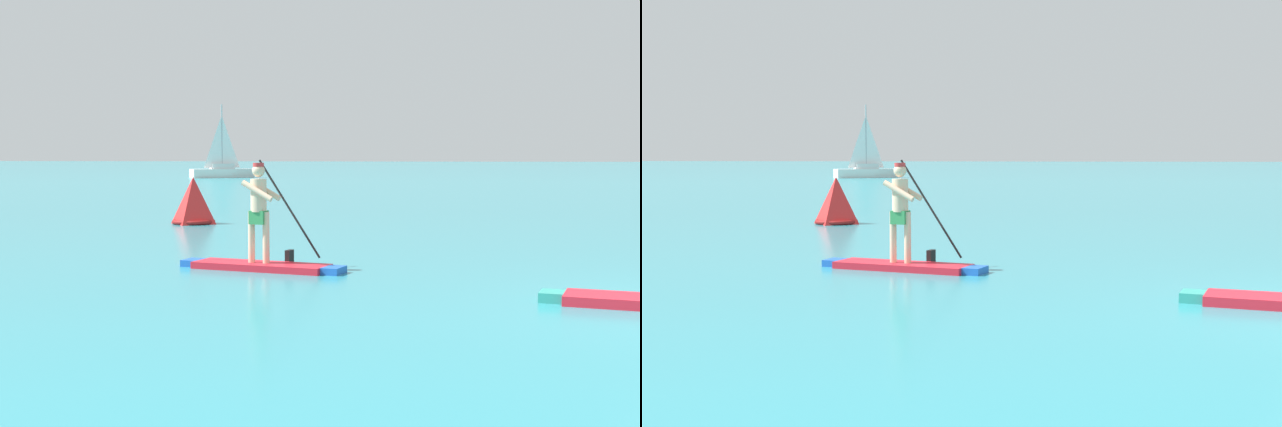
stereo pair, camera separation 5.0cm
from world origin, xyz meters
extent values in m
cube|color=red|center=(-6.70, 2.75, 0.06)|extent=(2.34, 1.15, 0.11)
cube|color=blue|center=(-5.46, 2.46, 0.06)|extent=(0.38, 0.51, 0.11)
cube|color=blue|center=(-7.93, 3.03, 0.06)|extent=(0.36, 0.45, 0.11)
cylinder|color=beige|center=(-6.61, 2.73, 0.53)|extent=(0.11, 0.11, 0.83)
cylinder|color=beige|center=(-6.86, 2.79, 0.53)|extent=(0.11, 0.11, 0.83)
cube|color=#338C4C|center=(-6.74, 2.76, 0.85)|extent=(0.30, 0.27, 0.22)
cylinder|color=beige|center=(-6.74, 2.76, 1.21)|extent=(0.26, 0.26, 0.53)
sphere|color=beige|center=(-6.74, 2.76, 1.61)|extent=(0.21, 0.21, 0.21)
cylinder|color=red|center=(-6.74, 2.76, 1.70)|extent=(0.18, 0.18, 0.06)
cylinder|color=beige|center=(-6.65, 2.89, 1.29)|extent=(0.56, 0.23, 0.35)
cylinder|color=beige|center=(-6.72, 2.60, 1.29)|extent=(0.56, 0.23, 0.35)
cylinder|color=black|center=(-6.30, 3.10, 0.98)|extent=(1.09, 0.30, 1.61)
cube|color=black|center=(-6.30, 3.10, 0.13)|extent=(0.12, 0.21, 0.32)
cube|color=teal|center=(-2.36, 0.47, 0.06)|extent=(0.39, 0.48, 0.13)
pyramid|color=red|center=(-10.56, 11.29, 0.64)|extent=(1.08, 1.08, 1.28)
torus|color=maroon|center=(-10.56, 11.29, 0.06)|extent=(1.17, 1.17, 0.12)
cube|color=white|center=(-22.20, 55.35, 0.36)|extent=(4.94, 3.96, 0.72)
cylinder|color=#B2B2B7|center=(-22.20, 55.35, 3.31)|extent=(0.12, 0.12, 5.18)
pyramid|color=white|center=(-22.20, 55.35, 2.94)|extent=(1.74, 1.62, 4.24)
cube|color=silver|center=(-22.20, 55.35, 0.93)|extent=(2.03, 1.79, 0.43)
camera|label=1|loc=(-3.61, -10.45, 1.86)|focal=47.08mm
camera|label=2|loc=(-3.56, -10.44, 1.86)|focal=47.08mm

